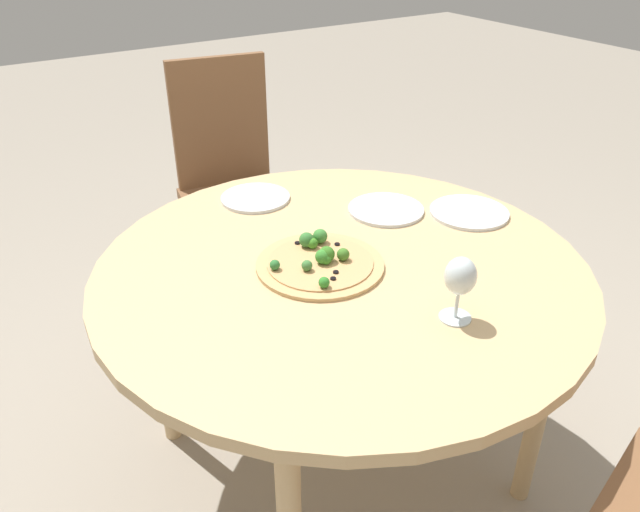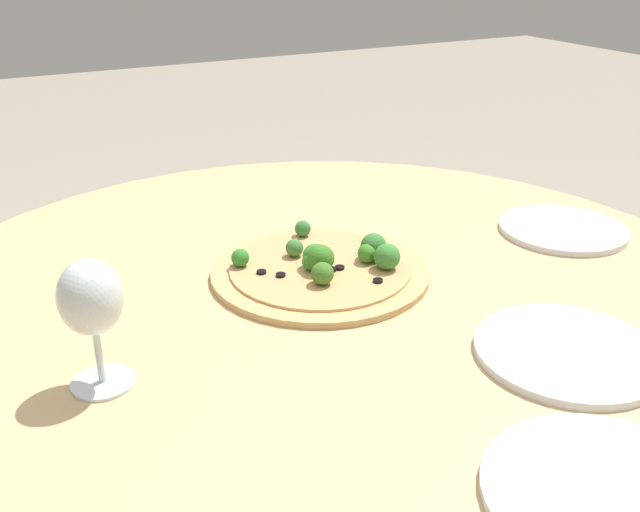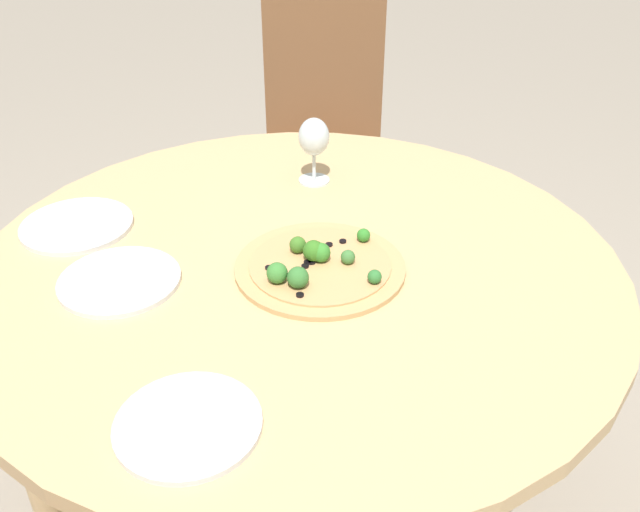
# 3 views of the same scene
# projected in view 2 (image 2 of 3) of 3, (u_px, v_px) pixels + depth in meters

# --- Properties ---
(dining_table) EXTENTS (1.23, 1.23, 0.72)m
(dining_table) POSITION_uv_depth(u_px,v_px,m) (326.00, 329.00, 1.02)
(dining_table) COLOR tan
(dining_table) RESTS_ON ground_plane
(pizza) EXTENTS (0.32, 0.32, 0.05)m
(pizza) POSITION_uv_depth(u_px,v_px,m) (323.00, 267.00, 1.04)
(pizza) COLOR tan
(pizza) RESTS_ON dining_table
(wine_glass) EXTENTS (0.07, 0.07, 0.15)m
(wine_glass) POSITION_uv_depth(u_px,v_px,m) (91.00, 302.00, 0.75)
(wine_glass) COLOR silver
(wine_glass) RESTS_ON dining_table
(plate_near) EXTENTS (0.23, 0.23, 0.01)m
(plate_near) POSITION_uv_depth(u_px,v_px,m) (610.00, 497.00, 0.63)
(plate_near) COLOR silver
(plate_near) RESTS_ON dining_table
(plate_far) EXTENTS (0.21, 0.21, 0.01)m
(plate_far) POSITION_uv_depth(u_px,v_px,m) (563.00, 229.00, 1.18)
(plate_far) COLOR silver
(plate_far) RESTS_ON dining_table
(plate_side) EXTENTS (0.22, 0.22, 0.01)m
(plate_side) POSITION_uv_depth(u_px,v_px,m) (568.00, 352.00, 0.84)
(plate_side) COLOR silver
(plate_side) RESTS_ON dining_table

